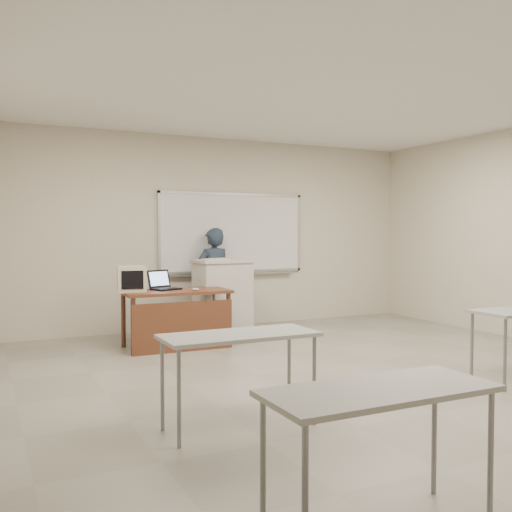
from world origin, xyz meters
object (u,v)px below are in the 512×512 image
crt_monitor (132,279)px  mouse (196,289)px  instructor_desk (179,308)px  keyboard (216,259)px  whiteboard (233,234)px  podium (223,297)px  laptop (165,285)px  presenter (213,279)px

crt_monitor → mouse: 0.83m
instructor_desk → mouse: mouse is taller
keyboard → mouse: bearing=-145.7°
whiteboard → keyboard: (-0.65, -0.89, -0.36)m
podium → keyboard: bearing=-143.8°
laptop → keyboard: size_ratio=0.81×
laptop → mouse: size_ratio=3.43×
keyboard → crt_monitor: bearing=177.7°
laptop → podium: bearing=-0.3°
instructor_desk → keyboard: bearing=36.3°
whiteboard → crt_monitor: 2.33m
instructor_desk → podium: 1.08m
instructor_desk → mouse: (0.20, -0.09, 0.24)m
laptop → keyboard: keyboard is taller
whiteboard → crt_monitor: bearing=-148.8°
whiteboard → laptop: whiteboard is taller
whiteboard → keyboard: 1.16m
podium → presenter: size_ratio=0.71×
laptop → mouse: bearing=-70.9°
whiteboard → instructor_desk: (-1.38, -1.40, -0.95)m
whiteboard → mouse: bearing=-128.3°
mouse → presenter: presenter is taller
mouse → whiteboard: bearing=76.3°
instructor_desk → presenter: (0.96, 1.21, 0.25)m
whiteboard → presenter: whiteboard is taller
crt_monitor → laptop: size_ratio=1.17×
crt_monitor → mouse: (0.75, -0.33, -0.14)m
whiteboard → keyboard: whiteboard is taller
presenter → instructor_desk: bearing=45.0°
keyboard → podium: bearing=24.1°
mouse → presenter: size_ratio=0.06×
instructor_desk → laptop: size_ratio=3.97×
presenter → mouse: bearing=53.1°
instructor_desk → presenter: presenter is taller
mouse → keyboard: (0.53, 0.61, 0.35)m
podium → instructor_desk: bearing=-146.5°
instructor_desk → keyboard: (0.73, 0.52, 0.59)m
mouse → laptop: bearing=154.6°
whiteboard → crt_monitor: whiteboard is taller
whiteboard → laptop: bearing=-142.5°
laptop → crt_monitor: bearing=163.0°
podium → crt_monitor: bearing=-166.8°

